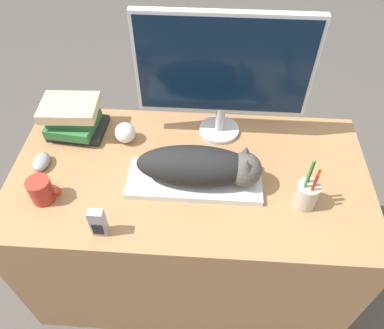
% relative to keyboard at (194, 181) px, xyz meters
% --- Properties ---
extents(desk, '(1.30, 0.67, 0.71)m').
position_rel_keyboard_xyz_m(desk, '(-0.02, 0.05, -0.37)').
color(desk, '#9E7047').
rests_on(desk, ground_plane).
extents(keyboard, '(0.47, 0.17, 0.02)m').
position_rel_keyboard_xyz_m(keyboard, '(0.00, 0.00, 0.00)').
color(keyboard, silver).
rests_on(keyboard, desk).
extents(cat, '(0.42, 0.14, 0.14)m').
position_rel_keyboard_xyz_m(cat, '(0.03, 0.00, 0.08)').
color(cat, black).
rests_on(cat, keyboard).
extents(monitor, '(0.61, 0.16, 0.50)m').
position_rel_keyboard_xyz_m(monitor, '(0.08, 0.27, 0.28)').
color(monitor, '#B7B7BC').
rests_on(monitor, desk).
extents(computer_mouse, '(0.06, 0.09, 0.04)m').
position_rel_keyboard_xyz_m(computer_mouse, '(-0.56, 0.05, 0.01)').
color(computer_mouse, gray).
rests_on(computer_mouse, desk).
extents(coffee_mug, '(0.11, 0.08, 0.09)m').
position_rel_keyboard_xyz_m(coffee_mug, '(-0.50, -0.10, 0.03)').
color(coffee_mug, '#9E2D23').
rests_on(coffee_mug, desk).
extents(pen_cup, '(0.08, 0.08, 0.22)m').
position_rel_keyboard_xyz_m(pen_cup, '(0.37, -0.06, 0.04)').
color(pen_cup, '#B2A893').
rests_on(pen_cup, desk).
extents(baseball, '(0.08, 0.08, 0.08)m').
position_rel_keyboard_xyz_m(baseball, '(-0.28, 0.20, 0.03)').
color(baseball, silver).
rests_on(baseball, desk).
extents(phone, '(0.05, 0.03, 0.11)m').
position_rel_keyboard_xyz_m(phone, '(-0.28, -0.22, 0.04)').
color(phone, '#99999E').
rests_on(phone, desk).
extents(book_stack, '(0.23, 0.19, 0.14)m').
position_rel_keyboard_xyz_m(book_stack, '(-0.49, 0.23, 0.06)').
color(book_stack, black).
rests_on(book_stack, desk).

